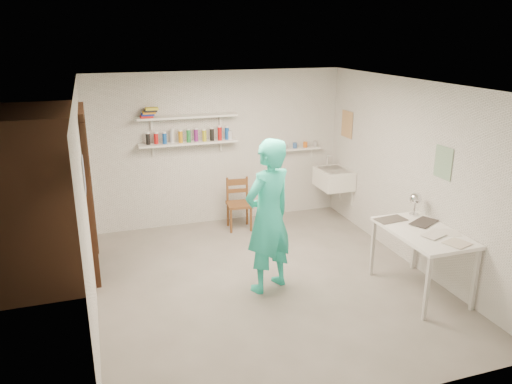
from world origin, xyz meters
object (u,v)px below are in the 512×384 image
object	(u,v)px
work_table	(421,261)
wooden_chair	(239,205)
belfast_sink	(334,179)
man	(268,216)
wall_clock	(270,186)
desk_lamp	(416,198)

from	to	relation	value
work_table	wooden_chair	bearing A→B (deg)	119.43
belfast_sink	work_table	size ratio (longest dim) A/B	0.51
belfast_sink	man	distance (m)	2.56
man	wall_clock	size ratio (longest dim) A/B	5.56
desk_lamp	wooden_chair	bearing A→B (deg)	127.99
wall_clock	desk_lamp	world-z (taller)	wall_clock
man	work_table	world-z (taller)	man
work_table	man	bearing A→B (deg)	158.78
wall_clock	work_table	bearing A→B (deg)	-52.61
belfast_sink	work_table	xyz separation A→B (m)	(-0.11, -2.48, -0.31)
belfast_sink	wall_clock	distance (m)	2.41
wall_clock	man	bearing A→B (deg)	-138.69
belfast_sink	man	world-z (taller)	man
wooden_chair	man	bearing A→B (deg)	-90.83
man	wooden_chair	xyz separation A→B (m)	(0.21, 1.93, -0.52)
man	desk_lamp	xyz separation A→B (m)	(1.86, -0.18, 0.08)
wall_clock	work_table	world-z (taller)	wall_clock
belfast_sink	wooden_chair	xyz separation A→B (m)	(-1.56, 0.09, -0.30)
belfast_sink	work_table	world-z (taller)	belfast_sink
man	desk_lamp	bearing A→B (deg)	150.15
wall_clock	desk_lamp	distance (m)	1.82
man	wall_clock	distance (m)	0.38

